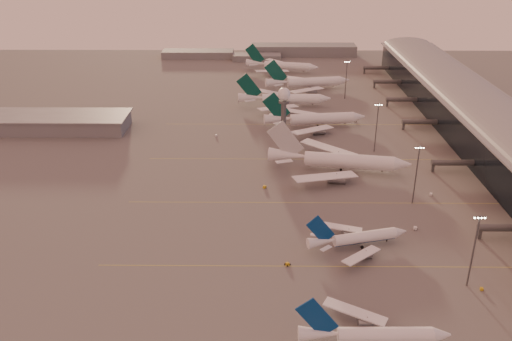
{
  "coord_description": "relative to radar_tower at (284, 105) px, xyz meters",
  "views": [
    {
      "loc": [
        -6.53,
        -139.59,
        102.28
      ],
      "look_at": [
        -8.38,
        64.12,
        10.1
      ],
      "focal_mm": 38.0,
      "sensor_mm": 36.0,
      "label": 1
    }
  ],
  "objects": [
    {
      "name": "gsv_tug_far",
      "position": [
        21.39,
        -21.86,
        -20.4
      ],
      "size": [
        3.56,
        4.29,
        1.06
      ],
      "color": "gold",
      "rests_on": "ground"
    },
    {
      "name": "narrowbody_mid",
      "position": [
        22.35,
        -98.01,
        -17.96
      ],
      "size": [
        36.99,
        29.14,
        14.75
      ],
      "color": "white",
      "rests_on": "ground"
    },
    {
      "name": "gsv_catering_b",
      "position": [
        59.62,
        -58.14,
        -18.83
      ],
      "size": [
        5.63,
        3.85,
        4.24
      ],
      "color": "white",
      "rests_on": "ground"
    },
    {
      "name": "distant_horizon",
      "position": [
        -2.38,
        205.14,
        -17.06
      ],
      "size": [
        165.0,
        37.5,
        9.0
      ],
      "color": "slate",
      "rests_on": "ground"
    },
    {
      "name": "gsv_truck_b",
      "position": [
        46.17,
        -86.04,
        -19.7
      ],
      "size": [
        6.08,
        2.36,
        2.45
      ],
      "color": "white",
      "rests_on": "ground"
    },
    {
      "name": "ground",
      "position": [
        -5.0,
        -120.0,
        -20.95
      ],
      "size": [
        700.0,
        700.0,
        0.0
      ],
      "primitive_type": "plane",
      "color": "#5B5959",
      "rests_on": "ground"
    },
    {
      "name": "mast_d",
      "position": [
        43.0,
        80.0,
        -7.21
      ],
      "size": [
        3.6,
        0.56,
        25.0
      ],
      "color": "#4E5155",
      "rests_on": "ground"
    },
    {
      "name": "radar_tower",
      "position": [
        0.0,
        0.0,
        0.0
      ],
      "size": [
        6.4,
        6.4,
        31.1
      ],
      "color": "#4E5155",
      "rests_on": "ground"
    },
    {
      "name": "gsv_truck_d",
      "position": [
        -35.25,
        10.64,
        -19.85
      ],
      "size": [
        2.38,
        5.48,
        2.15
      ],
      "color": "white",
      "rests_on": "ground"
    },
    {
      "name": "greentail_d",
      "position": [
        4.73,
        150.31,
        -17.3
      ],
      "size": [
        56.11,
        44.82,
        20.68
      ],
      "color": "white",
      "rests_on": "ground"
    },
    {
      "name": "greentail_c",
      "position": [
        20.88,
        101.47,
        -17.1
      ],
      "size": [
        59.48,
        47.63,
        21.78
      ],
      "color": "white",
      "rests_on": "ground"
    },
    {
      "name": "gsv_truck_c",
      "position": [
        -9.46,
        -51.55,
        -19.69
      ],
      "size": [
        5.27,
        6.29,
        2.47
      ],
      "color": "gold",
      "rests_on": "ground"
    },
    {
      "name": "mast_b",
      "position": [
        50.0,
        -65.0,
        -7.21
      ],
      "size": [
        3.6,
        0.56,
        25.0
      ],
      "color": "#4E5155",
      "rests_on": "ground"
    },
    {
      "name": "terminal",
      "position": [
        102.88,
        -9.91,
        -10.43
      ],
      "size": [
        57.0,
        362.0,
        23.04
      ],
      "color": "black",
      "rests_on": "ground"
    },
    {
      "name": "hangar",
      "position": [
        -125.0,
        20.0,
        -16.63
      ],
      "size": [
        82.0,
        27.0,
        8.5
      ],
      "color": "slate",
      "rests_on": "ground"
    },
    {
      "name": "mast_a",
      "position": [
        53.0,
        -120.0,
        -7.21
      ],
      "size": [
        3.6,
        0.56,
        25.0
      ],
      "color": "#4E5155",
      "rests_on": "ground"
    },
    {
      "name": "greentail_a",
      "position": [
        18.74,
        25.14,
        -17.23
      ],
      "size": [
        57.82,
        46.42,
        21.06
      ],
      "color": "white",
      "rests_on": "ground"
    },
    {
      "name": "gsv_catering_a",
      "position": [
        56.86,
        -122.47,
        -19.13
      ],
      "size": [
        4.62,
        2.47,
        3.65
      ],
      "color": "gold",
      "rests_on": "ground"
    },
    {
      "name": "mast_c",
      "position": [
        45.0,
        -10.0,
        -7.21
      ],
      "size": [
        3.6,
        0.56,
        25.0
      ],
      "color": "#4E5155",
      "rests_on": "ground"
    },
    {
      "name": "gsv_tug_mid",
      "position": [
        -2.5,
        -109.61,
        -20.44
      ],
      "size": [
        3.8,
        3.96,
        0.98
      ],
      "color": "gold",
      "rests_on": "ground"
    },
    {
      "name": "narrowbody_near",
      "position": [
        18.63,
        -147.44,
        -17.67
      ],
      "size": [
        41.38,
        33.05,
        16.17
      ],
      "color": "white",
      "rests_on": "ground"
    },
    {
      "name": "widebody_white",
      "position": [
        24.22,
        -34.16,
        -16.97
      ],
      "size": [
        64.87,
        51.6,
        22.94
      ],
      "color": "white",
      "rests_on": "ground"
    },
    {
      "name": "taxiway_markings",
      "position": [
        25.0,
        -64.0,
        -20.94
      ],
      "size": [
        180.0,
        185.25,
        0.02
      ],
      "color": "gold",
      "rests_on": "ground"
    },
    {
      "name": "gsv_tug_hangar",
      "position": [
        42.57,
        34.23,
        -20.46
      ],
      "size": [
        3.49,
        2.3,
        0.95
      ],
      "color": "white",
      "rests_on": "ground"
    },
    {
      "name": "greentail_b",
      "position": [
        3.37,
        62.84,
        -17.21
      ],
      "size": [
        58.24,
        47.03,
        21.15
      ],
      "color": "white",
      "rests_on": "ground"
    }
  ]
}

